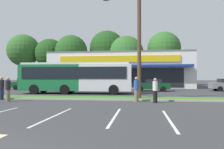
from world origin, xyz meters
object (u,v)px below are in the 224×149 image
object	(u,v)px
car_4	(72,85)
pedestrian_near_bench	(155,90)
utility_pole	(138,24)
car_0	(152,85)
city_bus	(76,77)
car_1	(28,84)
pedestrian_far	(2,88)
pedestrian_by_pole	(8,89)
pedestrian_mid	(136,89)

from	to	relation	value
car_4	pedestrian_near_bench	bearing A→B (deg)	128.60
utility_pole	car_0	distance (m)	11.82
city_bus	pedestrian_near_bench	size ratio (longest dim) A/B	6.95
car_0	pedestrian_near_bench	bearing A→B (deg)	88.13
car_1	city_bus	bearing A→B (deg)	-35.56
car_4	city_bus	bearing A→B (deg)	112.26
pedestrian_far	pedestrian_by_pole	bearing A→B (deg)	79.91
pedestrian_mid	pedestrian_far	xyz separation A→B (m)	(-10.41, 0.13, 0.00)
car_0	pedestrian_near_bench	xyz separation A→B (m)	(-0.41, -12.56, 0.09)
pedestrian_near_bench	pedestrian_by_pole	world-z (taller)	pedestrian_by_pole
pedestrian_by_pole	pedestrian_far	size ratio (longest dim) A/B	0.98
car_0	pedestrian_far	world-z (taller)	pedestrian_far
utility_pole	car_4	xyz separation A→B (m)	(-8.50, 10.12, -5.18)
utility_pole	car_1	world-z (taller)	utility_pole
city_bus	car_0	xyz separation A→B (m)	(8.15, 5.23, -1.00)
pedestrian_near_bench	pedestrian_mid	world-z (taller)	pedestrian_mid
city_bus	pedestrian_mid	world-z (taller)	city_bus
pedestrian_near_bench	pedestrian_far	world-z (taller)	pedestrian_far
car_0	pedestrian_mid	size ratio (longest dim) A/B	2.45
city_bus	pedestrian_mid	distance (m)	9.49
pedestrian_by_pole	pedestrian_far	bearing A→B (deg)	-53.33
utility_pole	car_1	bearing A→B (deg)	142.95
car_0	pedestrian_mid	distance (m)	12.26
car_1	pedestrian_by_pole	world-z (taller)	pedestrian_by_pole
utility_pole	car_0	world-z (taller)	utility_pole
pedestrian_far	pedestrian_mid	bearing A→B (deg)	121.74
utility_pole	car_1	size ratio (longest dim) A/B	2.49
car_4	pedestrian_by_pole	world-z (taller)	pedestrian_by_pole
car_0	pedestrian_near_bench	size ratio (longest dim) A/B	2.56
car_0	car_1	size ratio (longest dim) A/B	0.97
car_0	car_1	distance (m)	16.88
utility_pole	pedestrian_mid	xyz separation A→B (m)	(-0.06, -1.65, -5.05)
car_0	city_bus	bearing A→B (deg)	32.69
car_1	pedestrian_near_bench	xyz separation A→B (m)	(16.44, -13.55, 0.04)
utility_pole	pedestrian_mid	distance (m)	5.31
car_0	pedestrian_far	xyz separation A→B (m)	(-12.11, -12.01, 0.13)
car_1	pedestrian_by_pole	size ratio (longest dim) A/B	2.58
car_1	pedestrian_far	bearing A→B (deg)	-69.98
city_bus	car_0	size ratio (longest dim) A/B	2.71
car_4	pedestrian_mid	size ratio (longest dim) A/B	2.65
utility_pole	pedestrian_near_bench	size ratio (longest dim) A/B	6.60
utility_pole	pedestrian_far	xyz separation A→B (m)	(-10.48, -1.51, -5.05)
car_4	pedestrian_by_pole	bearing A→B (deg)	86.80
car_0	car_1	bearing A→B (deg)	-3.37
car_0	pedestrian_far	distance (m)	17.06
pedestrian_near_bench	car_1	bearing A→B (deg)	-101.69
utility_pole	pedestrian_by_pole	size ratio (longest dim) A/B	6.41
pedestrian_near_bench	pedestrian_by_pole	bearing A→B (deg)	-58.85
utility_pole	pedestrian_by_pole	world-z (taller)	utility_pole
pedestrian_near_bench	pedestrian_by_pole	xyz separation A→B (m)	(-10.44, -0.61, 0.02)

